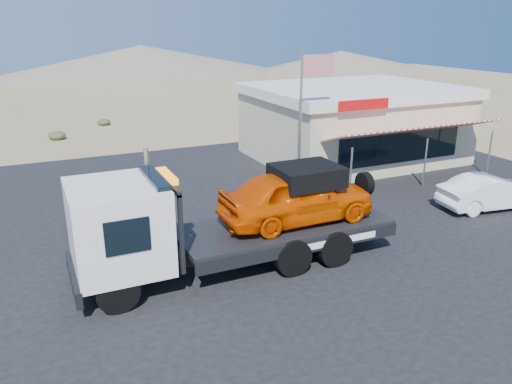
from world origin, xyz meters
The scene contains 6 objects.
ground centered at (0.00, 0.00, 0.00)m, with size 120.00×120.00×0.00m, color #8D7150.
asphalt_lot centered at (2.00, 3.00, 0.01)m, with size 32.00×24.00×0.02m, color black.
tow_truck centered at (-0.38, -0.40, 1.72)m, with size 9.56×2.83×3.19m.
white_sedan centered at (10.86, -0.03, 0.70)m, with size 1.44×4.14×1.36m, color white.
jerky_store centered at (10.50, 8.97, 1.99)m, with size 10.40×9.97×3.90m.
flagpole centered at (4.93, 4.50, 3.76)m, with size 1.55×0.10×6.00m.
Camera 1 is at (-5.42, -13.13, 7.05)m, focal length 35.00 mm.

